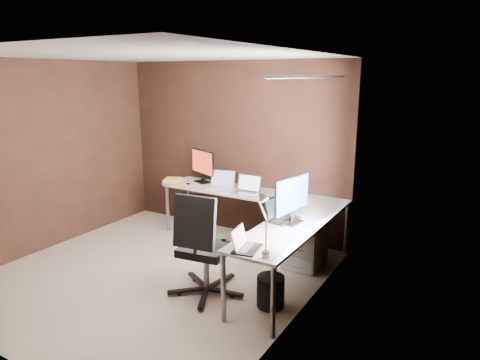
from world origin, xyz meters
name	(u,v)px	position (x,y,z in m)	size (l,w,h in m)	color
room	(177,172)	(0.34, 0.07, 1.28)	(3.60, 3.60, 2.50)	tan
desk	(259,208)	(0.84, 1.04, 0.68)	(2.65, 2.25, 0.73)	silver
drawer_pedestal	(305,242)	(1.43, 1.15, 0.30)	(0.42, 0.50, 0.60)	silver
monitor_left	(203,164)	(-0.41, 1.60, 1.00)	(0.53, 0.26, 0.49)	black
monitor_right	(292,197)	(1.48, 0.61, 1.02)	(0.19, 0.63, 0.52)	black
laptop_white	(222,184)	(0.00, 1.48, 0.78)	(0.40, 0.33, 0.23)	silver
laptop_silver	(247,189)	(0.46, 1.42, 0.78)	(0.36, 0.26, 0.24)	silver
laptop_black_big	(280,215)	(1.32, 0.65, 0.78)	(0.32, 0.41, 0.25)	black
laptop_black_small	(244,245)	(1.40, -0.29, 0.78)	(0.26, 0.34, 0.20)	black
book_stack	(173,181)	(-0.73, 1.30, 0.77)	(0.31, 0.28, 0.09)	tan
mouse_left	(188,184)	(-0.51, 1.37, 0.74)	(0.08, 0.05, 0.03)	black
mouse_corner	(268,197)	(0.82, 1.32, 0.75)	(0.09, 0.06, 0.04)	black
desk_lamp	(263,217)	(1.59, -0.29, 1.07)	(0.18, 0.21, 0.55)	slate
office_chair	(204,265)	(0.78, -0.06, 0.33)	(0.64, 0.65, 1.14)	black
wastebasket	(271,291)	(1.50, 0.07, 0.16)	(0.28, 0.28, 0.33)	black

